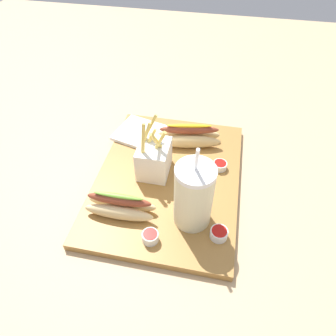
{
  "coord_description": "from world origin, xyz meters",
  "views": [
    {
      "loc": [
        0.52,
        0.1,
        0.59
      ],
      "look_at": [
        0.0,
        0.0,
        0.05
      ],
      "focal_mm": 33.07,
      "sensor_mm": 36.0,
      "label": 1
    }
  ],
  "objects_px": {
    "hot_dog_1": "(189,136)",
    "soda_cup": "(194,196)",
    "napkin_stack": "(140,133)",
    "ketchup_cup_2": "(220,165)",
    "ketchup_cup_1": "(219,233)",
    "hot_dog_2": "(120,206)",
    "ketchup_cup_3": "(152,237)",
    "fries_basket": "(154,158)"
  },
  "relations": [
    {
      "from": "fries_basket",
      "to": "ketchup_cup_1",
      "type": "bearing_deg",
      "value": 47.66
    },
    {
      "from": "ketchup_cup_2",
      "to": "napkin_stack",
      "type": "distance_m",
      "value": 0.26
    },
    {
      "from": "ketchup_cup_2",
      "to": "ketchup_cup_3",
      "type": "height_order",
      "value": "ketchup_cup_3"
    },
    {
      "from": "hot_dog_2",
      "to": "napkin_stack",
      "type": "height_order",
      "value": "hot_dog_2"
    },
    {
      "from": "ketchup_cup_1",
      "to": "napkin_stack",
      "type": "distance_m",
      "value": 0.39
    },
    {
      "from": "soda_cup",
      "to": "fries_basket",
      "type": "xyz_separation_m",
      "value": [
        -0.13,
        -0.11,
        -0.03
      ]
    },
    {
      "from": "hot_dog_1",
      "to": "ketchup_cup_2",
      "type": "xyz_separation_m",
      "value": [
        0.08,
        0.09,
        -0.02
      ]
    },
    {
      "from": "fries_basket",
      "to": "hot_dog_2",
      "type": "relative_size",
      "value": 1.05
    },
    {
      "from": "ketchup_cup_1",
      "to": "ketchup_cup_2",
      "type": "xyz_separation_m",
      "value": [
        -0.2,
        -0.01,
        -0.0
      ]
    },
    {
      "from": "fries_basket",
      "to": "hot_dog_1",
      "type": "xyz_separation_m",
      "value": [
        -0.12,
        0.07,
        -0.02
      ]
    },
    {
      "from": "hot_dog_2",
      "to": "soda_cup",
      "type": "bearing_deg",
      "value": 96.11
    },
    {
      "from": "soda_cup",
      "to": "fries_basket",
      "type": "height_order",
      "value": "soda_cup"
    },
    {
      "from": "fries_basket",
      "to": "ketchup_cup_3",
      "type": "bearing_deg",
      "value": 12.16
    },
    {
      "from": "ketchup_cup_1",
      "to": "napkin_stack",
      "type": "height_order",
      "value": "ketchup_cup_1"
    },
    {
      "from": "hot_dog_1",
      "to": "ketchup_cup_3",
      "type": "height_order",
      "value": "hot_dog_1"
    },
    {
      "from": "ketchup_cup_1",
      "to": "napkin_stack",
      "type": "xyz_separation_m",
      "value": [
        -0.3,
        -0.25,
        -0.01
      ]
    },
    {
      "from": "fries_basket",
      "to": "napkin_stack",
      "type": "height_order",
      "value": "fries_basket"
    },
    {
      "from": "ketchup_cup_2",
      "to": "ketchup_cup_3",
      "type": "xyz_separation_m",
      "value": [
        0.24,
        -0.12,
        0.0
      ]
    },
    {
      "from": "hot_dog_1",
      "to": "napkin_stack",
      "type": "distance_m",
      "value": 0.15
    },
    {
      "from": "soda_cup",
      "to": "ketchup_cup_2",
      "type": "height_order",
      "value": "soda_cup"
    },
    {
      "from": "fries_basket",
      "to": "hot_dog_1",
      "type": "height_order",
      "value": "fries_basket"
    },
    {
      "from": "ketchup_cup_1",
      "to": "ketchup_cup_3",
      "type": "bearing_deg",
      "value": -74.76
    },
    {
      "from": "napkin_stack",
      "to": "ketchup_cup_2",
      "type": "bearing_deg",
      "value": 68.9
    },
    {
      "from": "fries_basket",
      "to": "hot_dog_2",
      "type": "distance_m",
      "value": 0.15
    },
    {
      "from": "ketchup_cup_1",
      "to": "ketchup_cup_3",
      "type": "height_order",
      "value": "ketchup_cup_3"
    },
    {
      "from": "ketchup_cup_1",
      "to": "ketchup_cup_2",
      "type": "bearing_deg",
      "value": -175.88
    },
    {
      "from": "ketchup_cup_1",
      "to": "hot_dog_1",
      "type": "bearing_deg",
      "value": -158.99
    },
    {
      "from": "hot_dog_1",
      "to": "ketchup_cup_2",
      "type": "height_order",
      "value": "hot_dog_1"
    },
    {
      "from": "ketchup_cup_2",
      "to": "ketchup_cup_3",
      "type": "distance_m",
      "value": 0.27
    },
    {
      "from": "hot_dog_1",
      "to": "soda_cup",
      "type": "bearing_deg",
      "value": 10.55
    },
    {
      "from": "hot_dog_2",
      "to": "ketchup_cup_2",
      "type": "height_order",
      "value": "hot_dog_2"
    },
    {
      "from": "hot_dog_1",
      "to": "ketchup_cup_3",
      "type": "xyz_separation_m",
      "value": [
        0.32,
        -0.03,
        -0.01
      ]
    },
    {
      "from": "soda_cup",
      "to": "hot_dog_1",
      "type": "xyz_separation_m",
      "value": [
        -0.25,
        -0.05,
        -0.05
      ]
    },
    {
      "from": "napkin_stack",
      "to": "fries_basket",
      "type": "bearing_deg",
      "value": 29.33
    },
    {
      "from": "ketchup_cup_3",
      "to": "napkin_stack",
      "type": "height_order",
      "value": "ketchup_cup_3"
    },
    {
      "from": "hot_dog_2",
      "to": "ketchup_cup_1",
      "type": "bearing_deg",
      "value": 85.2
    },
    {
      "from": "ketchup_cup_1",
      "to": "ketchup_cup_3",
      "type": "relative_size",
      "value": 1.09
    },
    {
      "from": "fries_basket",
      "to": "ketchup_cup_1",
      "type": "xyz_separation_m",
      "value": [
        0.16,
        0.18,
        -0.03
      ]
    },
    {
      "from": "soda_cup",
      "to": "napkin_stack",
      "type": "relative_size",
      "value": 1.75
    },
    {
      "from": "soda_cup",
      "to": "ketchup_cup_1",
      "type": "bearing_deg",
      "value": 60.49
    },
    {
      "from": "ketchup_cup_3",
      "to": "ketchup_cup_1",
      "type": "bearing_deg",
      "value": 105.24
    },
    {
      "from": "hot_dog_2",
      "to": "ketchup_cup_2",
      "type": "distance_m",
      "value": 0.28
    }
  ]
}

